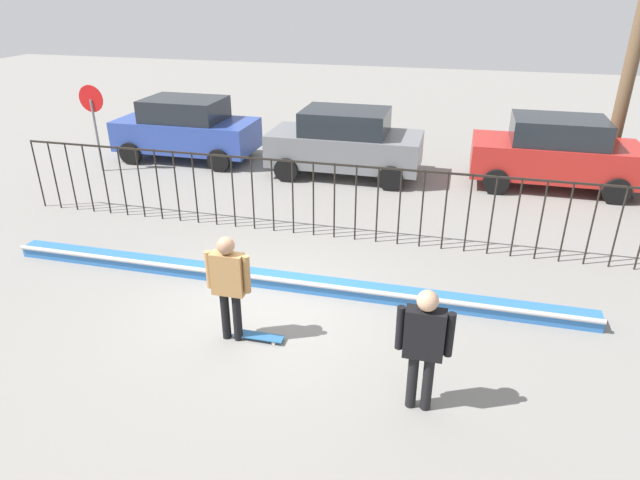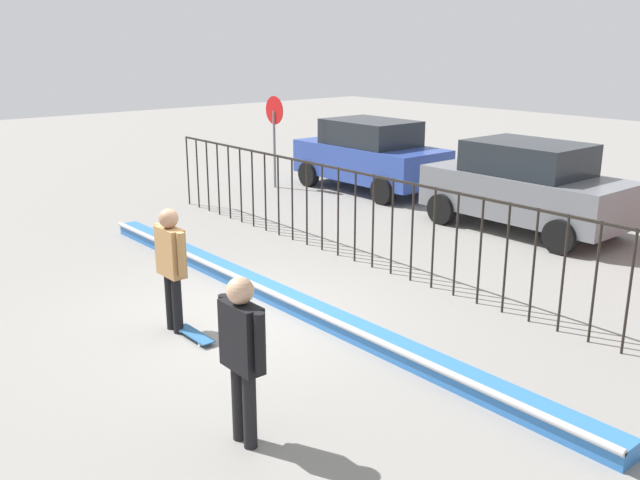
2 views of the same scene
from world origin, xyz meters
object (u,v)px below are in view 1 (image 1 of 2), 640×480
Objects in this scene: skateboarder at (228,280)px; parked_car_blue at (186,128)px; parked_car_red at (555,152)px; stop_sign at (94,117)px; parked_car_gray at (345,142)px; camera_operator at (424,340)px; skateboard at (259,336)px.

skateboarder is 0.41× the size of parked_car_blue.
stop_sign is (-12.74, -1.81, 0.64)m from parked_car_red.
parked_car_gray is 1.00× the size of parked_car_red.
parked_car_gray is (5.13, -0.36, 0.00)m from parked_car_blue.
camera_operator reaches higher than skateboarder.
parked_car_gray is 1.72× the size of stop_sign.
parked_car_blue is at bearing -22.98° from camera_operator.
parked_car_blue is 10.79m from parked_car_red.
parked_car_blue is at bearing 42.00° from stop_sign.
skateboard is 0.45× the size of camera_operator.
parked_car_red is 1.72× the size of stop_sign.
skateboarder is at bearing -124.63° from parked_car_red.
parked_car_red is 12.88m from stop_sign.
skateboarder is 9.94m from stop_sign.
skateboard is 2.91m from camera_operator.
skateboard is 8.37m from parked_car_gray.
camera_operator is 12.54m from parked_car_blue.
skateboarder is 0.41× the size of parked_car_gray.
parked_car_red is at bearing 8.07° from stop_sign.
stop_sign reaches higher than skateboard.
parked_car_blue is 5.14m from parked_car_gray.
skateboard is at bearing -89.41° from parked_car_gray.
camera_operator is 0.71× the size of stop_sign.
parked_car_blue and parked_car_gray have the same top height.
skateboard is 10.32m from parked_car_blue.
parked_car_red is (5.27, 8.72, 0.91)m from skateboard.
parked_car_blue reaches higher than camera_operator.
parked_car_red is at bearing 54.74° from skateboarder.
parked_car_red is (2.69, 9.63, -0.10)m from camera_operator.
camera_operator is 9.68m from parked_car_gray.
skateboarder reaches higher than skateboard.
skateboard is at bearing -54.64° from parked_car_blue.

